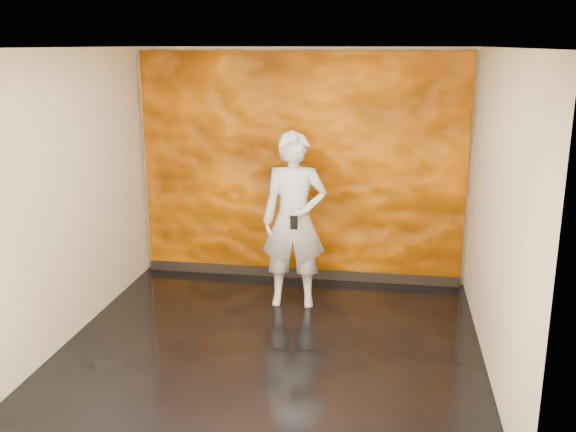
% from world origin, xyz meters
% --- Properties ---
extents(room, '(4.02, 4.02, 2.81)m').
position_xyz_m(room, '(0.00, 0.00, 1.40)').
color(room, black).
rests_on(room, ground).
extents(feature_wall, '(3.90, 0.06, 2.75)m').
position_xyz_m(feature_wall, '(0.00, 1.96, 1.38)').
color(feature_wall, orange).
rests_on(feature_wall, ground).
extents(baseboard, '(3.90, 0.04, 0.12)m').
position_xyz_m(baseboard, '(0.00, 1.92, 0.06)').
color(baseboard, black).
rests_on(baseboard, ground).
extents(man, '(0.75, 0.53, 1.94)m').
position_xyz_m(man, '(0.05, 1.11, 0.97)').
color(man, '#A7ACB6').
rests_on(man, ground).
extents(phone, '(0.08, 0.03, 0.15)m').
position_xyz_m(phone, '(0.10, 0.81, 1.03)').
color(phone, black).
rests_on(phone, man).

